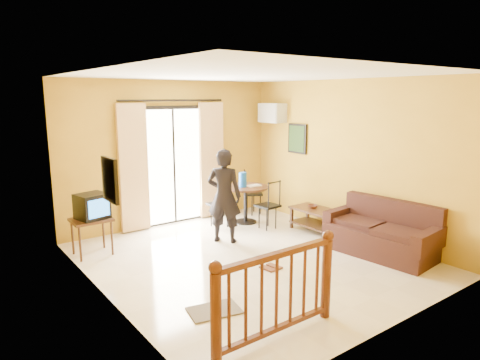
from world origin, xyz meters
TOP-DOWN VIEW (x-y plane):
  - ground at (0.00, 0.00)m, footprint 5.00×5.00m
  - room_shell at (0.00, 0.00)m, footprint 5.00×5.00m
  - balcony_door at (0.00, 2.43)m, footprint 2.25×0.14m
  - tv_table at (-1.90, 1.67)m, footprint 0.60×0.50m
  - television at (-1.87, 1.67)m, footprint 0.52×0.49m
  - picture_left at (-2.22, -0.20)m, footprint 0.05×0.42m
  - dining_table at (1.15, 1.62)m, footprint 0.89×0.89m
  - water_jug at (1.06, 1.60)m, footprint 0.16×0.16m
  - serving_tray at (1.27, 1.52)m, footprint 0.29×0.20m
  - dining_chairs at (1.15, 1.60)m, footprint 1.58×1.49m
  - air_conditioner at (2.09, 1.95)m, footprint 0.31×0.60m
  - botanical_print at (2.22, 1.30)m, footprint 0.05×0.50m
  - coffee_table at (1.85, 0.37)m, footprint 0.54×0.98m
  - bowl at (1.85, 0.47)m, footprint 0.22×0.22m
  - sofa at (1.86, -1.06)m, footprint 1.00×1.87m
  - standing_person at (0.15, 0.93)m, footprint 0.68×0.71m
  - stair_balustrade at (-1.15, -1.90)m, footprint 1.63×0.13m
  - doormat at (-1.36, -1.04)m, footprint 0.67×0.52m
  - sandals at (0.01, -0.47)m, footprint 0.27×0.26m

SIDE VIEW (x-z plane):
  - ground at x=0.00m, z-range 0.00..0.00m
  - dining_chairs at x=1.15m, z-range -0.47..0.47m
  - doormat at x=-1.36m, z-range 0.00..0.02m
  - sandals at x=0.01m, z-range 0.00..0.03m
  - coffee_table at x=1.85m, z-range 0.07..0.51m
  - sofa at x=1.86m, z-range -0.11..0.75m
  - bowl at x=1.85m, z-range 0.43..0.49m
  - tv_table at x=-1.90m, z-range 0.22..0.82m
  - stair_balustrade at x=-1.15m, z-range 0.05..1.08m
  - dining_table at x=1.15m, z-range 0.22..0.96m
  - serving_tray at x=1.27m, z-range 0.75..0.77m
  - television at x=-1.87m, z-range 0.60..1.00m
  - standing_person at x=0.15m, z-range 0.00..1.63m
  - water_jug at x=1.06m, z-range 0.75..1.03m
  - balcony_door at x=0.00m, z-range -0.04..2.42m
  - picture_left at x=-2.22m, z-range 1.29..1.81m
  - botanical_print at x=2.22m, z-range 1.35..1.95m
  - room_shell at x=0.00m, z-range -0.80..4.20m
  - air_conditioner at x=2.09m, z-range 1.95..2.35m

